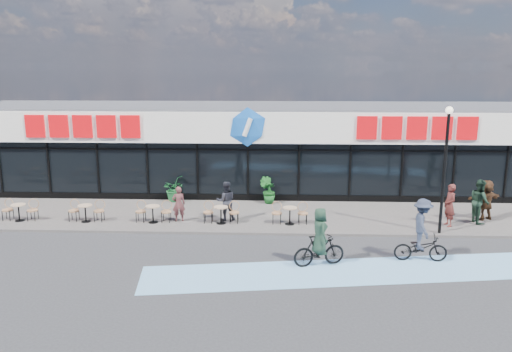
# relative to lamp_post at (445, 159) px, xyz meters

# --- Properties ---
(ground) EXTENTS (120.00, 120.00, 0.00)m
(ground) POSITION_rel_lamp_post_xyz_m (-7.95, -2.30, -3.11)
(ground) COLOR #28282B
(ground) RESTS_ON ground
(sidewalk) EXTENTS (44.00, 5.00, 0.10)m
(sidewalk) POSITION_rel_lamp_post_xyz_m (-7.95, 2.20, -3.06)
(sidewalk) COLOR #554E4B
(sidewalk) RESTS_ON ground
(bike_lane) EXTENTS (14.17, 4.13, 0.01)m
(bike_lane) POSITION_rel_lamp_post_xyz_m (-3.95, -3.80, -3.10)
(bike_lane) COLOR #689BC5
(bike_lane) RESTS_ON ground
(building) EXTENTS (30.60, 6.57, 4.75)m
(building) POSITION_rel_lamp_post_xyz_m (-7.95, 7.63, -0.77)
(building) COLOR black
(building) RESTS_ON ground
(lamp_post) EXTENTS (0.28, 0.28, 5.05)m
(lamp_post) POSITION_rel_lamp_post_xyz_m (0.00, 0.00, 0.00)
(lamp_post) COLOR black
(lamp_post) RESTS_ON sidewalk
(bistro_set_1) EXTENTS (1.54, 0.62, 0.90)m
(bistro_set_1) POSITION_rel_lamp_post_xyz_m (-17.65, 0.97, -2.55)
(bistro_set_1) COLOR tan
(bistro_set_1) RESTS_ON sidewalk
(bistro_set_2) EXTENTS (1.54, 0.62, 0.90)m
(bistro_set_2) POSITION_rel_lamp_post_xyz_m (-14.73, 0.97, -2.55)
(bistro_set_2) COLOR tan
(bistro_set_2) RESTS_ON sidewalk
(bistro_set_3) EXTENTS (1.54, 0.62, 0.90)m
(bistro_set_3) POSITION_rel_lamp_post_xyz_m (-11.81, 0.97, -2.55)
(bistro_set_3) COLOR tan
(bistro_set_3) RESTS_ON sidewalk
(bistro_set_4) EXTENTS (1.54, 0.62, 0.90)m
(bistro_set_4) POSITION_rel_lamp_post_xyz_m (-8.90, 0.97, -2.55)
(bistro_set_4) COLOR tan
(bistro_set_4) RESTS_ON sidewalk
(bistro_set_5) EXTENTS (1.54, 0.62, 0.90)m
(bistro_set_5) POSITION_rel_lamp_post_xyz_m (-5.98, 0.97, -2.55)
(bistro_set_5) COLOR tan
(bistro_set_5) RESTS_ON sidewalk
(potted_plant_left) EXTENTS (1.30, 1.39, 1.26)m
(potted_plant_left) POSITION_rel_lamp_post_xyz_m (-11.65, 4.41, -2.38)
(potted_plant_left) COLOR #195929
(potted_plant_left) RESTS_ON sidewalk
(potted_plant_mid) EXTENTS (0.75, 0.75, 1.02)m
(potted_plant_mid) POSITION_rel_lamp_post_xyz_m (-6.89, 4.17, -2.49)
(potted_plant_mid) COLOR #154A1B
(potted_plant_mid) RESTS_ON sidewalk
(potted_plant_right) EXTENTS (0.84, 0.75, 1.29)m
(potted_plant_right) POSITION_rel_lamp_post_xyz_m (-6.99, 4.19, -2.36)
(potted_plant_right) COLOR #144718
(potted_plant_right) RESTS_ON sidewalk
(patron_left) EXTENTS (0.64, 0.50, 1.53)m
(patron_left) POSITION_rel_lamp_post_xyz_m (-10.74, 1.15, -2.24)
(patron_left) COLOR #542B2C
(patron_left) RESTS_ON sidewalk
(patron_right) EXTENTS (0.94, 0.79, 1.71)m
(patron_right) POSITION_rel_lamp_post_xyz_m (-8.73, 1.40, -2.15)
(patron_right) COLOR black
(patron_right) RESTS_ON sidewalk
(pedestrian_a) EXTENTS (0.52, 0.71, 1.79)m
(pedestrian_a) POSITION_rel_lamp_post_xyz_m (0.66, 0.95, -2.11)
(pedestrian_a) COLOR #51201D
(pedestrian_a) RESTS_ON sidewalk
(pedestrian_b) EXTENTS (0.79, 0.97, 1.88)m
(pedestrian_b) POSITION_rel_lamp_post_xyz_m (2.08, 1.46, -2.07)
(pedestrian_b) COLOR #1A2F21
(pedestrian_b) RESTS_ON sidewalk
(pedestrian_c) EXTENTS (1.71, 1.09, 1.77)m
(pedestrian_c) POSITION_rel_lamp_post_xyz_m (2.55, 1.92, -2.12)
(pedestrian_c) COLOR #4C2E1B
(pedestrian_c) RESTS_ON sidewalk
(cyclist_a) EXTENTS (1.89, 1.02, 2.04)m
(cyclist_a) POSITION_rel_lamp_post_xyz_m (-5.09, -3.35, -2.30)
(cyclist_a) COLOR black
(cyclist_a) RESTS_ON ground
(cyclist_b) EXTENTS (1.84, 1.18, 2.23)m
(cyclist_b) POSITION_rel_lamp_post_xyz_m (-1.54, -2.77, -2.15)
(cyclist_b) COLOR black
(cyclist_b) RESTS_ON ground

